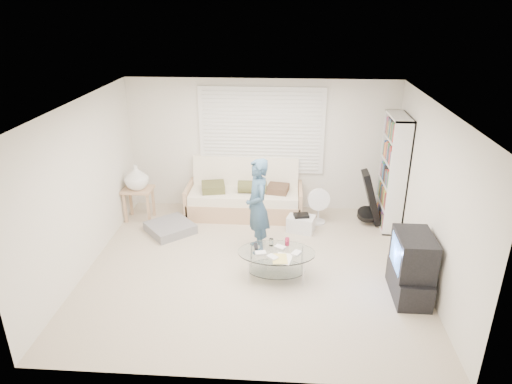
# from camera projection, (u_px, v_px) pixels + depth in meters

# --- Properties ---
(ground) EXTENTS (5.00, 5.00, 0.00)m
(ground) POSITION_uv_depth(u_px,v_px,m) (253.00, 267.00, 7.00)
(ground) COLOR tan
(ground) RESTS_ON ground
(room_shell) EXTENTS (5.02, 4.52, 2.51)m
(room_shell) POSITION_uv_depth(u_px,v_px,m) (255.00, 156.00, 6.80)
(room_shell) COLOR silver
(room_shell) RESTS_ON ground
(window_blinds) EXTENTS (2.32, 0.08, 1.62)m
(window_blinds) POSITION_uv_depth(u_px,v_px,m) (262.00, 131.00, 8.42)
(window_blinds) COLOR silver
(window_blinds) RESTS_ON ground
(futon_sofa) EXTENTS (2.15, 0.87, 1.05)m
(futon_sofa) POSITION_uv_depth(u_px,v_px,m) (245.00, 197.00, 8.61)
(futon_sofa) COLOR tan
(futon_sofa) RESTS_ON ground
(grey_floor_pillow) EXTENTS (1.00, 1.00, 0.16)m
(grey_floor_pillow) POSITION_uv_depth(u_px,v_px,m) (170.00, 228.00, 8.03)
(grey_floor_pillow) COLOR slate
(grey_floor_pillow) RESTS_ON ground
(side_table) EXTENTS (0.54, 0.43, 1.07)m
(side_table) POSITION_uv_depth(u_px,v_px,m) (137.00, 179.00, 8.23)
(side_table) COLOR tan
(side_table) RESTS_ON ground
(bookshelf) EXTENTS (0.32, 0.85, 2.02)m
(bookshelf) POSITION_uv_depth(u_px,v_px,m) (393.00, 173.00, 7.92)
(bookshelf) COLOR white
(bookshelf) RESTS_ON ground
(guitar_case) EXTENTS (0.42, 0.37, 0.99)m
(guitar_case) POSITION_uv_depth(u_px,v_px,m) (370.00, 201.00, 8.18)
(guitar_case) COLOR black
(guitar_case) RESTS_ON ground
(floor_fan) EXTENTS (0.42, 0.28, 0.68)m
(floor_fan) POSITION_uv_depth(u_px,v_px,m) (319.00, 203.00, 8.24)
(floor_fan) COLOR white
(floor_fan) RESTS_ON ground
(storage_bin) EXTENTS (0.53, 0.43, 0.32)m
(storage_bin) POSITION_uv_depth(u_px,v_px,m) (301.00, 223.00, 8.04)
(storage_bin) COLOR white
(storage_bin) RESTS_ON ground
(tv_unit) EXTENTS (0.48, 0.86, 0.93)m
(tv_unit) POSITION_uv_depth(u_px,v_px,m) (411.00, 267.00, 6.17)
(tv_unit) COLOR black
(tv_unit) RESTS_ON ground
(coffee_table) EXTENTS (1.13, 0.72, 0.54)m
(coffee_table) POSITION_uv_depth(u_px,v_px,m) (277.00, 257.00, 6.63)
(coffee_table) COLOR silver
(coffee_table) RESTS_ON ground
(standing_person) EXTENTS (0.53, 0.66, 1.57)m
(standing_person) POSITION_uv_depth(u_px,v_px,m) (257.00, 206.00, 7.18)
(standing_person) COLOR #35536D
(standing_person) RESTS_ON ground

